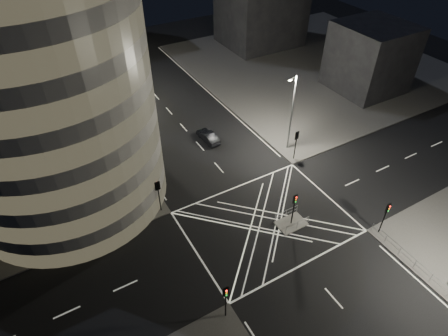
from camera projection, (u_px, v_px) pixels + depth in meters
ground at (266, 222)px, 38.46m from camera, size 120.00×120.00×0.00m
sidewalk_far_right at (313, 64)px, 67.42m from camera, size 42.00×42.00×0.15m
central_island at (291, 223)px, 38.18m from camera, size 3.00×2.00×0.15m
building_right_far at (261, 3)px, 70.04m from camera, size 14.00×12.00×15.00m
building_right_near at (370, 57)px, 57.23m from camera, size 10.00×10.00×10.00m
tree_a at (132, 171)px, 37.42m from camera, size 4.89×4.89×7.36m
tree_b at (113, 138)px, 41.15m from camera, size 4.61×4.61×7.58m
tree_c at (99, 117)px, 45.55m from camera, size 4.12×4.12×6.66m
tree_d at (86, 92)px, 49.14m from camera, size 5.07×5.07×7.83m
tree_e at (77, 80)px, 53.74m from camera, size 3.67×3.67×6.07m
traffic_signal_fl at (158, 191)px, 37.74m from camera, size 0.55×0.22×4.00m
traffic_signal_nl at (226, 297)px, 28.71m from camera, size 0.55×0.22×4.00m
traffic_signal_fr at (296, 140)px, 44.46m from camera, size 0.55×0.22×4.00m
traffic_signal_nr at (386, 213)px, 35.43m from camera, size 0.55×0.22×4.00m
traffic_signal_island at (294, 204)px, 36.35m from camera, size 0.55×0.22×4.00m
street_lamp_left_near at (131, 145)px, 39.27m from camera, size 1.25×0.25×10.00m
street_lamp_left_far at (87, 78)px, 51.23m from camera, size 1.25×0.25×10.00m
street_lamp_right_far at (292, 111)px, 44.48m from camera, size 1.25×0.25×10.00m
railing_near_right at (423, 271)px, 33.11m from camera, size 0.06×11.70×1.10m
railing_island_south at (297, 225)px, 37.18m from camera, size 2.80×0.06×1.10m
railing_island_north at (286, 214)px, 38.37m from camera, size 2.80×0.06×1.10m
sedan at (208, 136)px, 48.93m from camera, size 1.66×4.14×1.34m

